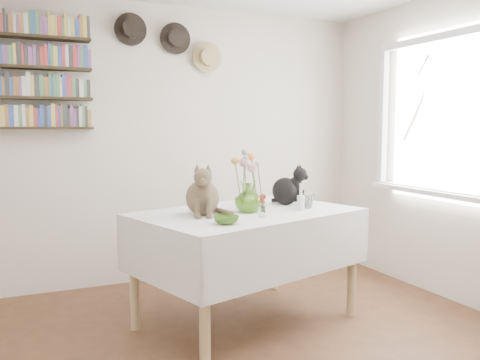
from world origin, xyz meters
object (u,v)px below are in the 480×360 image
tabby_cat (202,188)px  bookshelf_unit (26,72)px  flower_vase (248,198)px  black_cat (285,184)px  dining_table (247,239)px

tabby_cat → bookshelf_unit: 1.81m
flower_vase → tabby_cat: bearing=173.8°
bookshelf_unit → tabby_cat: bearing=-49.7°
flower_vase → bookshelf_unit: bookshelf_unit is taller
black_cat → tabby_cat: bearing=150.2°
bookshelf_unit → dining_table: bearing=-41.5°
dining_table → black_cat: (0.41, 0.18, 0.36)m
flower_vase → bookshelf_unit: bearing=137.4°
bookshelf_unit → flower_vase: bearing=-42.6°
dining_table → tabby_cat: (-0.34, -0.00, 0.38)m
tabby_cat → black_cat: bearing=31.4°
black_cat → dining_table: bearing=160.0°
dining_table → flower_vase: bearing=-101.3°
tabby_cat → flower_vase: size_ratio=1.77×
black_cat → bookshelf_unit: bookshelf_unit is taller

